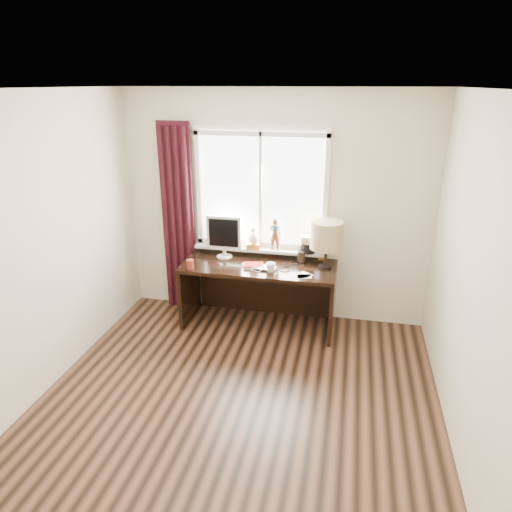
% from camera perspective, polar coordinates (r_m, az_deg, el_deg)
% --- Properties ---
extents(floor, '(3.50, 4.00, 0.00)m').
position_cam_1_polar(floor, '(4.05, -3.22, -19.82)').
color(floor, brown).
rests_on(floor, ground).
extents(ceiling, '(3.50, 4.00, 0.00)m').
position_cam_1_polar(ceiling, '(3.07, -4.25, 20.09)').
color(ceiling, white).
rests_on(ceiling, wall_back).
extents(wall_back, '(3.50, 0.00, 2.60)m').
position_cam_1_polar(wall_back, '(5.20, 2.29, 5.94)').
color(wall_back, beige).
rests_on(wall_back, ground).
extents(wall_left, '(0.00, 4.00, 2.60)m').
position_cam_1_polar(wall_left, '(4.16, -27.58, -0.39)').
color(wall_left, beige).
rests_on(wall_left, ground).
extents(wall_right, '(0.00, 4.00, 2.60)m').
position_cam_1_polar(wall_right, '(3.36, 26.54, -4.95)').
color(wall_right, beige).
rests_on(wall_right, ground).
extents(laptop, '(0.37, 0.28, 0.03)m').
position_cam_1_polar(laptop, '(4.95, 0.63, -1.41)').
color(laptop, silver).
rests_on(laptop, desk).
extents(mug, '(0.14, 0.15, 0.11)m').
position_cam_1_polar(mug, '(4.85, 1.82, -1.40)').
color(mug, white).
rests_on(mug, desk).
extents(red_cup, '(0.08, 0.08, 0.10)m').
position_cam_1_polar(red_cup, '(4.97, -8.24, -1.03)').
color(red_cup, maroon).
rests_on(red_cup, desk).
extents(window, '(1.52, 0.22, 1.40)m').
position_cam_1_polar(window, '(5.17, 0.76, 5.94)').
color(window, white).
rests_on(window, ground).
extents(curtain, '(0.38, 0.09, 2.25)m').
position_cam_1_polar(curtain, '(5.46, -9.72, 4.38)').
color(curtain, black).
rests_on(curtain, floor).
extents(desk, '(1.70, 0.70, 0.75)m').
position_cam_1_polar(desk, '(5.23, 0.56, -3.20)').
color(desk, black).
rests_on(desk, floor).
extents(monitor, '(0.40, 0.18, 0.49)m').
position_cam_1_polar(monitor, '(5.19, -4.03, 2.72)').
color(monitor, beige).
rests_on(monitor, desk).
extents(notebook_stack, '(0.26, 0.22, 0.03)m').
position_cam_1_polar(notebook_stack, '(4.99, -0.37, -1.17)').
color(notebook_stack, beige).
rests_on(notebook_stack, desk).
extents(brush_holder, '(0.09, 0.09, 0.25)m').
position_cam_1_polar(brush_holder, '(5.15, 5.70, -0.02)').
color(brush_holder, black).
rests_on(brush_holder, desk).
extents(icon_frame, '(0.10, 0.03, 0.13)m').
position_cam_1_polar(icon_frame, '(5.22, 8.35, 0.18)').
color(icon_frame, gold).
rests_on(icon_frame, desk).
extents(table_lamp, '(0.35, 0.35, 0.52)m').
position_cam_1_polar(table_lamp, '(4.91, 8.82, 2.52)').
color(table_lamp, black).
rests_on(table_lamp, desk).
extents(loose_papers, '(0.25, 0.24, 0.00)m').
position_cam_1_polar(loose_papers, '(4.78, 5.80, -2.47)').
color(loose_papers, white).
rests_on(loose_papers, desk).
extents(desk_cables, '(0.24, 0.37, 0.01)m').
position_cam_1_polar(desk_cables, '(5.01, 4.09, -1.29)').
color(desk_cables, black).
rests_on(desk_cables, desk).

